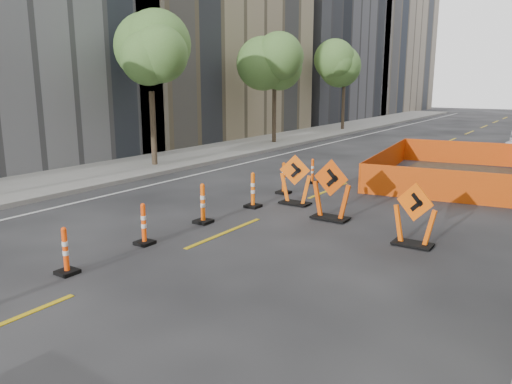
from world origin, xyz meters
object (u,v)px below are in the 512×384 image
Objects in this scene: channelizer_2 at (65,251)px; channelizer_5 at (253,190)px; channelizer_4 at (203,203)px; channelizer_7 at (312,171)px; chevron_sign_center at (331,190)px; channelizer_3 at (144,224)px; chevron_sign_right at (415,214)px; channelizer_6 at (284,178)px; chevron_sign_left at (295,180)px.

channelizer_5 is at bearing 89.18° from channelizer_2.
channelizer_4 is (-0.07, 4.29, 0.06)m from channelizer_2.
chevron_sign_center is (2.74, -4.23, 0.38)m from channelizer_7.
channelizer_4 is 1.01× the size of channelizer_5.
channelizer_3 is 6.23m from chevron_sign_right.
channelizer_4 is at bearing -89.56° from channelizer_7.
channelizer_6 is 0.69× the size of chevron_sign_left.
channelizer_4 is 0.70× the size of chevron_sign_left.
channelizer_4 is 0.73× the size of chevron_sign_right.
channelizer_7 is at bearing 89.56° from chevron_sign_left.
channelizer_4 is 0.65× the size of chevron_sign_center.
channelizer_3 is at bearing -134.89° from chevron_sign_right.
channelizer_6 is at bearing 144.48° from chevron_sign_center.
channelizer_3 is 0.91× the size of channelizer_4.
chevron_sign_center is at bearing 171.27° from chevron_sign_right.
chevron_sign_left is 4.64m from chevron_sign_right.
channelizer_6 is at bearing -89.46° from channelizer_7.
channelizer_7 is at bearing 90.54° from channelizer_6.
channelizer_6 is 0.64× the size of chevron_sign_center.
channelizer_4 is 2.15m from channelizer_5.
channelizer_4 reaches higher than channelizer_6.
chevron_sign_left is at bearing -46.30° from channelizer_6.
chevron_sign_center reaches higher than channelizer_4.
channelizer_5 is 1.17× the size of channelizer_7.
channelizer_4 is at bearing -126.97° from chevron_sign_left.
chevron_sign_left is at bearing 167.47° from chevron_sign_right.
chevron_sign_right reaches higher than channelizer_5.
channelizer_5 is 1.00× the size of channelizer_6.
channelizer_3 is 4.29m from channelizer_5.
channelizer_4 is 4.29m from channelizer_6.
channelizer_3 is 8.58m from channelizer_7.
chevron_sign_left is 1.04× the size of chevron_sign_right.
chevron_sign_center reaches higher than channelizer_6.
chevron_sign_right is at bearing -30.24° from channelizer_6.
channelizer_7 is (-0.05, 6.44, -0.08)m from channelizer_4.
chevron_sign_right reaches higher than channelizer_4.
chevron_sign_center reaches higher than channelizer_2.
channelizer_3 reaches higher than channelizer_7.
chevron_sign_right is (5.08, -0.93, 0.21)m from channelizer_5.
chevron_sign_center is at bearing 39.28° from channelizer_4.
channelizer_7 is 3.45m from chevron_sign_left.
chevron_sign_left reaches higher than channelizer_3.
chevron_sign_left is 1.92m from chevron_sign_center.
channelizer_3 is at bearing -89.70° from channelizer_6.
channelizer_3 is 1.08× the size of channelizer_7.
channelizer_4 is 3.35m from chevron_sign_left.
channelizer_3 is (-0.07, 2.15, 0.01)m from channelizer_2.
chevron_sign_right is (5.17, 5.51, 0.27)m from channelizer_2.
channelizer_7 is (-0.05, 8.58, -0.04)m from channelizer_3.
channelizer_6 is at bearing 90.40° from channelizer_4.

